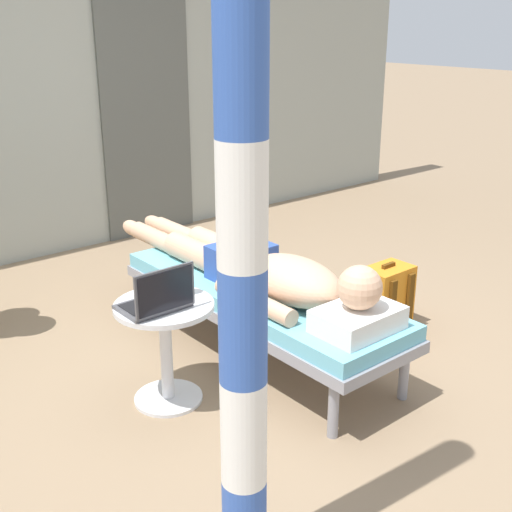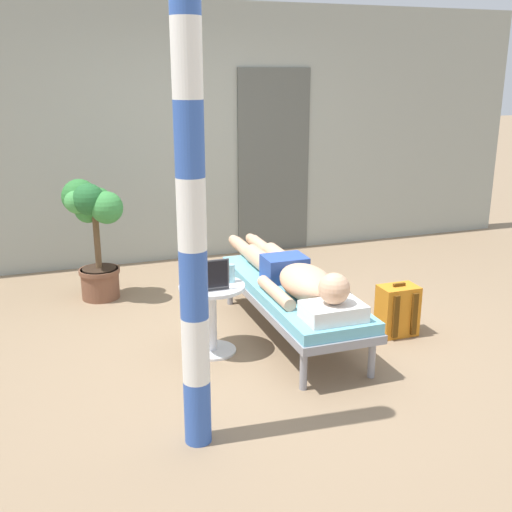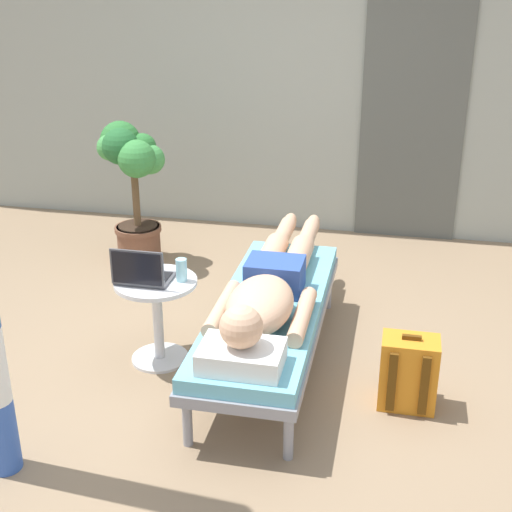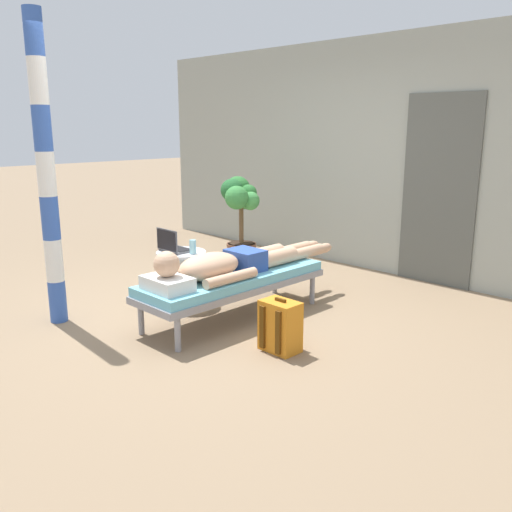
# 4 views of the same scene
# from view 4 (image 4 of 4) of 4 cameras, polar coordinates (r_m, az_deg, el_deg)

# --- Properties ---
(ground_plane) EXTENTS (40.00, 40.00, 0.00)m
(ground_plane) POSITION_cam_4_polar(r_m,az_deg,el_deg) (5.14, -3.70, -5.89)
(ground_plane) COLOR #8C7256
(house_wall_back) EXTENTS (7.60, 0.20, 2.70)m
(house_wall_back) POSITION_cam_4_polar(r_m,az_deg,el_deg) (6.60, 13.52, 10.09)
(house_wall_back) COLOR #999E93
(house_wall_back) RESTS_ON ground
(house_door_panel) EXTENTS (0.84, 0.03, 2.04)m
(house_door_panel) POSITION_cam_4_polar(r_m,az_deg,el_deg) (6.18, 18.63, 6.46)
(house_door_panel) COLOR #545651
(house_door_panel) RESTS_ON ground
(lounge_chair) EXTENTS (0.60, 1.84, 0.42)m
(lounge_chair) POSITION_cam_4_polar(r_m,az_deg,el_deg) (4.89, -2.41, -2.66)
(lounge_chair) COLOR gray
(lounge_chair) RESTS_ON ground
(person_reclining) EXTENTS (0.53, 2.17, 0.32)m
(person_reclining) POSITION_cam_4_polar(r_m,az_deg,el_deg) (4.82, -2.75, -0.79)
(person_reclining) COLOR white
(person_reclining) RESTS_ON lounge_chair
(side_table) EXTENTS (0.48, 0.48, 0.52)m
(side_table) POSITION_cam_4_polar(r_m,az_deg,el_deg) (5.32, -7.81, -1.29)
(side_table) COLOR silver
(side_table) RESTS_ON ground
(laptop) EXTENTS (0.31, 0.24, 0.23)m
(laptop) POSITION_cam_4_polar(r_m,az_deg,el_deg) (5.29, -8.72, 1.09)
(laptop) COLOR #4C4C51
(laptop) RESTS_ON side_table
(drink_glass) EXTENTS (0.06, 0.06, 0.13)m
(drink_glass) POSITION_cam_4_polar(r_m,az_deg,el_deg) (5.17, -6.64, 0.96)
(drink_glass) COLOR #99D8E5
(drink_glass) RESTS_ON side_table
(backpack) EXTENTS (0.30, 0.26, 0.42)m
(backpack) POSITION_cam_4_polar(r_m,az_deg,el_deg) (4.24, 2.59, -7.39)
(backpack) COLOR orange
(backpack) RESTS_ON ground
(potted_plant) EXTENTS (0.51, 0.52, 1.10)m
(potted_plant) POSITION_cam_4_polar(r_m,az_deg,el_deg) (6.67, -1.74, 4.97)
(potted_plant) COLOR brown
(potted_plant) RESTS_ON ground
(porch_post) EXTENTS (0.15, 0.15, 2.62)m
(porch_post) POSITION_cam_4_polar(r_m,az_deg,el_deg) (4.95, -21.12, 8.02)
(porch_post) COLOR #3359B2
(porch_post) RESTS_ON ground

